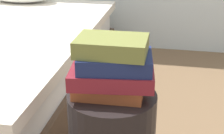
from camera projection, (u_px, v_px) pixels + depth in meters
name	position (u px, v px, depth m)	size (l,w,h in m)	color
book_rust	(109.00, 87.00, 1.22)	(0.24, 0.17, 0.05)	#994723
book_maroon	(112.00, 75.00, 1.19)	(0.29, 0.19, 0.05)	maroon
book_navy	(115.00, 61.00, 1.17)	(0.25, 0.18, 0.05)	#19234C
book_olive	(111.00, 46.00, 1.14)	(0.23, 0.16, 0.06)	olive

